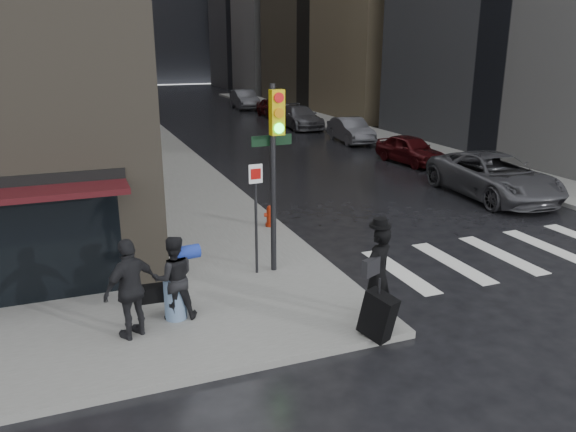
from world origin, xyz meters
name	(u,v)px	position (x,y,z in m)	size (l,w,h in m)	color
ground	(282,311)	(0.00, 0.00, 0.00)	(140.00, 140.00, 0.00)	black
sidewalk_left	(134,131)	(0.00, 27.00, 0.07)	(4.00, 50.00, 0.15)	slate
sidewalk_right	(325,121)	(13.50, 27.00, 0.07)	(3.00, 50.00, 0.15)	slate
crosswalk	(525,251)	(7.50, 1.00, 0.00)	(8.50, 3.00, 0.01)	silver
man_overcoat	(378,281)	(1.45, -1.41, 1.06)	(1.07, 1.43, 2.15)	black
man_jeans	(173,278)	(-2.20, 0.23, 1.02)	(1.23, 0.70, 1.74)	black
man_greycoat	(131,289)	(-3.05, -0.21, 1.12)	(1.22, 0.96, 1.94)	black
traffic_light	(273,155)	(0.47, 1.79, 3.02)	(1.11, 0.52, 4.44)	black
fire_hydrant	(270,217)	(1.56, 5.17, 0.44)	(0.38, 0.29, 0.65)	#951F09
parked_car_0	(494,176)	(10.55, 5.93, 0.80)	(2.64, 5.73, 1.59)	#46464A
parked_car_1	(410,149)	(11.10, 12.31, 0.66)	(1.57, 3.90, 1.33)	#3E0C0E
parked_car_2	(351,130)	(11.25, 18.70, 0.69)	(1.47, 4.21, 1.39)	#505055
parked_car_3	(299,117)	(10.66, 25.08, 0.74)	(2.07, 5.09, 1.48)	#4D4D52
parked_car_4	(273,108)	(11.05, 31.46, 0.71)	(1.68, 4.17, 1.42)	#420D0E
parked_car_5	(245,99)	(10.69, 37.85, 0.81)	(1.70, 4.89, 1.61)	#4E4E53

